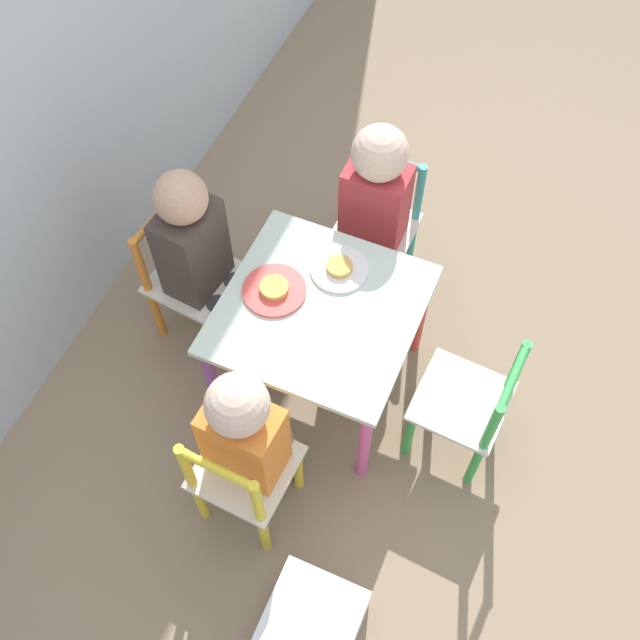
{
  "coord_description": "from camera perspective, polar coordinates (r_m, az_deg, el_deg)",
  "views": [
    {
      "loc": [
        -1.08,
        -0.47,
        2.24
      ],
      "look_at": [
        0.0,
        0.0,
        0.38
      ],
      "focal_mm": 42.0,
      "sensor_mm": 36.0,
      "label": 1
    }
  ],
  "objects": [
    {
      "name": "ground_plane",
      "position": [
        2.53,
        0.0,
        -4.53
      ],
      "size": [
        6.0,
        6.0,
        0.0
      ],
      "primitive_type": "plane",
      "color": "#8C755B"
    },
    {
      "name": "kids_table",
      "position": [
        2.21,
        0.0,
        -0.01
      ],
      "size": [
        0.56,
        0.56,
        0.44
      ],
      "color": "silver",
      "rests_on": "ground_plane"
    },
    {
      "name": "chair_orange",
      "position": [
        2.48,
        -9.92,
        3.14
      ],
      "size": [
        0.28,
        0.28,
        0.52
      ],
      "rotation": [
        0.0,
        0.0,
        -0.1
      ],
      "color": "silver",
      "rests_on": "ground_plane"
    },
    {
      "name": "chair_teal",
      "position": [
        2.57,
        4.38,
        6.98
      ],
      "size": [
        0.26,
        0.26,
        0.52
      ],
      "rotation": [
        0.0,
        0.0,
        -1.57
      ],
      "color": "silver",
      "rests_on": "ground_plane"
    },
    {
      "name": "chair_yellow",
      "position": [
        2.13,
        -5.96,
        -11.76
      ],
      "size": [
        0.27,
        0.27,
        0.52
      ],
      "rotation": [
        0.0,
        0.0,
        1.52
      ],
      "color": "silver",
      "rests_on": "ground_plane"
    },
    {
      "name": "chair_green",
      "position": [
        2.25,
        11.22,
        -6.45
      ],
      "size": [
        0.28,
        0.28,
        0.52
      ],
      "rotation": [
        0.0,
        0.0,
        -3.2
      ],
      "color": "silver",
      "rests_on": "ground_plane"
    },
    {
      "name": "child_back",
      "position": [
        2.3,
        -9.38,
        5.32
      ],
      "size": [
        0.21,
        0.22,
        0.75
      ],
      "rotation": [
        0.0,
        0.0,
        -0.1
      ],
      "color": "#38383D",
      "rests_on": "ground_plane"
    },
    {
      "name": "child_right",
      "position": [
        2.39,
        4.16,
        8.93
      ],
      "size": [
        0.22,
        0.2,
        0.73
      ],
      "rotation": [
        0.0,
        0.0,
        -1.57
      ],
      "color": "#38383D",
      "rests_on": "ground_plane"
    },
    {
      "name": "child_left",
      "position": [
        1.99,
        -5.52,
        -8.54
      ],
      "size": [
        0.22,
        0.21,
        0.71
      ],
      "rotation": [
        0.0,
        0.0,
        1.52
      ],
      "color": "#7A6B5B",
      "rests_on": "ground_plane"
    },
    {
      "name": "plate_back",
      "position": [
        2.18,
        -3.5,
        2.33
      ],
      "size": [
        0.19,
        0.19,
        0.03
      ],
      "color": "#E54C47",
      "rests_on": "kids_table"
    },
    {
      "name": "plate_right",
      "position": [
        2.22,
        1.49,
        3.94
      ],
      "size": [
        0.17,
        0.17,
        0.03
      ],
      "color": "white",
      "rests_on": "kids_table"
    },
    {
      "name": "storage_bin",
      "position": [
        2.19,
        -0.96,
        -22.85
      ],
      "size": [
        0.31,
        0.24,
        0.17
      ],
      "color": "silver",
      "rests_on": "ground_plane"
    }
  ]
}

